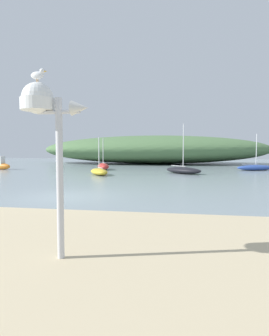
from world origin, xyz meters
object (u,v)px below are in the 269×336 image
sailboat_off_point (103,166)px  sailboat_outer_mooring (256,168)px  mast_structure (44,112)px  sailboat_far_left (183,170)px  seagull_on_radar (38,75)px  sailboat_centre_water (99,172)px  motorboat_far_right (1,165)px

sailboat_off_point → sailboat_outer_mooring: 16.25m
mast_structure → sailboat_far_left: size_ratio=0.68×
mast_structure → seagull_on_radar: size_ratio=9.58×
sailboat_off_point → sailboat_centre_water: bearing=-77.2°
seagull_on_radar → sailboat_centre_water: (-4.50, 18.57, -3.11)m
mast_structure → sailboat_far_left: 21.39m
sailboat_centre_water → sailboat_outer_mooring: size_ratio=0.82×
mast_structure → sailboat_centre_water: 19.28m
sailboat_centre_water → sailboat_outer_mooring: (14.73, 7.86, 0.02)m
mast_structure → sailboat_far_left: bearing=83.1°
mast_structure → motorboat_far_right: size_ratio=1.19×
sailboat_far_left → sailboat_off_point: (-8.60, 3.87, 0.06)m
motorboat_far_right → sailboat_centre_water: bearing=-21.1°
sailboat_far_left → motorboat_far_right: bearing=173.2°
motorboat_far_right → sailboat_outer_mooring: 27.55m
seagull_on_radar → motorboat_far_right: seagull_on_radar is taller
seagull_on_radar → sailboat_outer_mooring: (10.23, 26.43, -3.09)m
sailboat_far_left → sailboat_outer_mooring: size_ratio=1.03×
sailboat_far_left → seagull_on_radar: bearing=-97.1°
sailboat_far_left → sailboat_centre_water: size_ratio=1.26×
seagull_on_radar → motorboat_far_right: size_ratio=0.12×
sailboat_outer_mooring → motorboat_far_right: bearing=-173.8°
sailboat_centre_water → seagull_on_radar: bearing=-76.4°
mast_structure → sailboat_outer_mooring: 28.41m
mast_structure → sailboat_off_point: sailboat_off_point is taller
sailboat_far_left → sailboat_centre_water: (-7.14, -2.54, -0.03)m
motorboat_far_right → mast_structure: bearing=-53.7°
sailboat_centre_water → motorboat_far_right: (-12.66, 4.90, 0.24)m
sailboat_far_left → sailboat_centre_water: 7.58m
sailboat_far_left → motorboat_far_right: sailboat_far_left is taller
sailboat_far_left → sailboat_outer_mooring: sailboat_far_left is taller
mast_structure → sailboat_outer_mooring: sailboat_outer_mooring is taller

